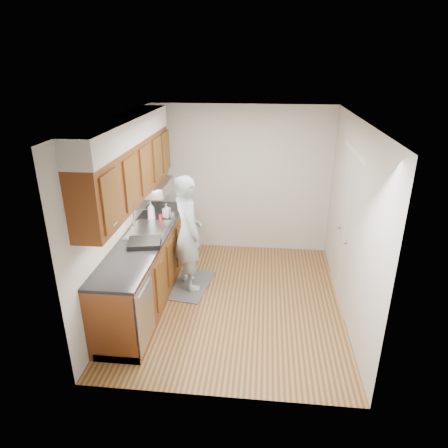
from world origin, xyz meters
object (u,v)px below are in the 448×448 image
soda_can (161,218)px  steel_can (173,216)px  dish_rack (144,243)px  soap_bottle_b (166,210)px  soap_bottle_a (151,211)px  person (188,226)px

soda_can → steel_can: soda_can is taller
steel_can → dish_rack: bearing=-99.8°
soap_bottle_b → dish_rack: size_ratio=0.52×
soap_bottle_a → dish_rack: size_ratio=0.71×
soap_bottle_a → soda_can: bearing=-13.3°
soap_bottle_a → soap_bottle_b: 0.24m
soap_bottle_b → soda_can: 0.18m
soap_bottle_a → soda_can: 0.18m
soda_can → steel_can: bearing=33.1°
soap_bottle_a → soda_can: (0.15, -0.04, -0.09)m
soda_can → dish_rack: (-0.01, -0.82, -0.02)m
soda_can → person: bearing=-26.2°
soda_can → soap_bottle_b: bearing=74.4°
soap_bottle_a → steel_can: size_ratio=2.74×
person → soda_can: 0.49m
soap_bottle_a → steel_can: bearing=12.1°
soda_can → dish_rack: size_ratio=0.27×
soda_can → steel_can: (0.15, 0.10, -0.00)m
person → soap_bottle_b: 0.56m
person → soap_bottle_b: (-0.39, 0.39, 0.07)m
person → soda_can: size_ratio=17.63×
person → steel_can: 0.43m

